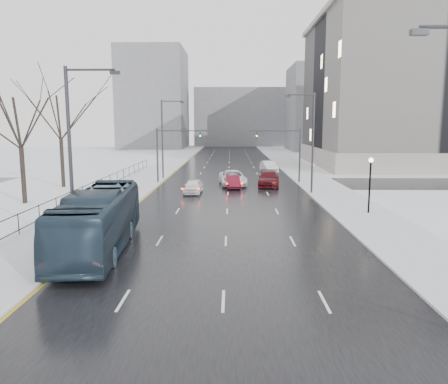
{
  "coord_description": "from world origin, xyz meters",
  "views": [
    {
      "loc": [
        0.29,
        -3.44,
        6.99
      ],
      "look_at": [
        -0.16,
        25.3,
        2.5
      ],
      "focal_mm": 35.0,
      "sensor_mm": 36.0,
      "label": 1
    }
  ],
  "objects_px": {
    "sedan_right_near": "(233,182)",
    "sedan_right_distant": "(269,167)",
    "mast_signal_left": "(166,149)",
    "lamppost_r_mid": "(370,177)",
    "streetlight_l_near": "(74,150)",
    "bus": "(99,220)",
    "streetlight_r_mid": "(311,138)",
    "no_uturn_sign": "(313,167)",
    "mast_signal_right": "(291,149)",
    "sedan_center_near": "(193,186)",
    "sedan_right_far": "(269,179)",
    "tree_park_d": "(25,204)",
    "tree_park_e": "(64,188)",
    "streetlight_l_far": "(164,135)",
    "sedan_right_cross": "(233,178)"
  },
  "relations": [
    {
      "from": "sedan_right_near",
      "to": "sedan_right_distant",
      "type": "relative_size",
      "value": 0.82
    },
    {
      "from": "mast_signal_left",
      "to": "lamppost_r_mid",
      "type": "bearing_deg",
      "value": -44.48
    },
    {
      "from": "streetlight_l_near",
      "to": "sedan_right_distant",
      "type": "relative_size",
      "value": 1.97
    },
    {
      "from": "streetlight_l_near",
      "to": "bus",
      "type": "distance_m",
      "value": 4.06
    },
    {
      "from": "streetlight_r_mid",
      "to": "no_uturn_sign",
      "type": "relative_size",
      "value": 3.7
    },
    {
      "from": "sedan_right_near",
      "to": "mast_signal_right",
      "type": "bearing_deg",
      "value": 26.47
    },
    {
      "from": "mast_signal_right",
      "to": "sedan_right_distant",
      "type": "relative_size",
      "value": 1.28
    },
    {
      "from": "sedan_center_near",
      "to": "sedan_right_far",
      "type": "distance_m",
      "value": 9.68
    },
    {
      "from": "lamppost_r_mid",
      "to": "bus",
      "type": "bearing_deg",
      "value": -151.13
    },
    {
      "from": "mast_signal_right",
      "to": "no_uturn_sign",
      "type": "bearing_deg",
      "value": -64.89
    },
    {
      "from": "streetlight_r_mid",
      "to": "sedan_right_near",
      "type": "xyz_separation_m",
      "value": [
        -7.67,
        3.85,
        -4.89
      ]
    },
    {
      "from": "sedan_right_far",
      "to": "tree_park_d",
      "type": "bearing_deg",
      "value": -146.85
    },
    {
      "from": "tree_park_d",
      "to": "tree_park_e",
      "type": "xyz_separation_m",
      "value": [
        -0.4,
        10.0,
        0.0
      ]
    },
    {
      "from": "tree_park_d",
      "to": "streetlight_r_mid",
      "type": "bearing_deg",
      "value": 13.01
    },
    {
      "from": "tree_park_d",
      "to": "streetlight_r_mid",
      "type": "height_order",
      "value": "streetlight_r_mid"
    },
    {
      "from": "sedan_right_distant",
      "to": "sedan_center_near",
      "type": "bearing_deg",
      "value": -123.82
    },
    {
      "from": "tree_park_e",
      "to": "bus",
      "type": "height_order",
      "value": "tree_park_e"
    },
    {
      "from": "tree_park_d",
      "to": "streetlight_l_near",
      "type": "relative_size",
      "value": 1.25
    },
    {
      "from": "tree_park_d",
      "to": "sedan_right_distant",
      "type": "bearing_deg",
      "value": 47.03
    },
    {
      "from": "streetlight_l_near",
      "to": "bus",
      "type": "height_order",
      "value": "streetlight_l_near"
    },
    {
      "from": "streetlight_l_near",
      "to": "mast_signal_left",
      "type": "relative_size",
      "value": 1.54
    },
    {
      "from": "bus",
      "to": "streetlight_r_mid",
      "type": "bearing_deg",
      "value": 48.16
    },
    {
      "from": "tree_park_d",
      "to": "streetlight_l_far",
      "type": "xyz_separation_m",
      "value": [
        9.63,
        18.0,
        5.62
      ]
    },
    {
      "from": "mast_signal_left",
      "to": "sedan_right_cross",
      "type": "relative_size",
      "value": 1.07
    },
    {
      "from": "streetlight_r_mid",
      "to": "sedan_right_far",
      "type": "bearing_deg",
      "value": 123.22
    },
    {
      "from": "mast_signal_left",
      "to": "sedan_right_near",
      "type": "distance_m",
      "value": 9.48
    },
    {
      "from": "sedan_right_near",
      "to": "sedan_right_far",
      "type": "relative_size",
      "value": 0.73
    },
    {
      "from": "lamppost_r_mid",
      "to": "sedan_right_distant",
      "type": "height_order",
      "value": "lamppost_r_mid"
    },
    {
      "from": "sedan_center_near",
      "to": "no_uturn_sign",
      "type": "bearing_deg",
      "value": 20.36
    },
    {
      "from": "sedan_center_near",
      "to": "bus",
      "type": "bearing_deg",
      "value": -96.42
    },
    {
      "from": "streetlight_l_far",
      "to": "bus",
      "type": "relative_size",
      "value": 0.83
    },
    {
      "from": "tree_park_d",
      "to": "no_uturn_sign",
      "type": "relative_size",
      "value": 4.63
    },
    {
      "from": "streetlight_l_near",
      "to": "sedan_center_near",
      "type": "relative_size",
      "value": 2.39
    },
    {
      "from": "bus",
      "to": "mast_signal_left",
      "type": "bearing_deg",
      "value": 86.1
    },
    {
      "from": "no_uturn_sign",
      "to": "streetlight_l_near",
      "type": "bearing_deg",
      "value": -125.89
    },
    {
      "from": "sedan_center_near",
      "to": "streetlight_l_near",
      "type": "bearing_deg",
      "value": -99.58
    },
    {
      "from": "sedan_right_far",
      "to": "sedan_right_distant",
      "type": "bearing_deg",
      "value": 91.04
    },
    {
      "from": "sedan_right_far",
      "to": "mast_signal_left",
      "type": "bearing_deg",
      "value": 174.05
    },
    {
      "from": "tree_park_e",
      "to": "sedan_center_near",
      "type": "height_order",
      "value": "tree_park_e"
    },
    {
      "from": "bus",
      "to": "tree_park_d",
      "type": "bearing_deg",
      "value": 123.23
    },
    {
      "from": "sedan_center_near",
      "to": "sedan_right_cross",
      "type": "distance_m",
      "value": 7.16
    },
    {
      "from": "mast_signal_left",
      "to": "sedan_right_near",
      "type": "xyz_separation_m",
      "value": [
        7.83,
        -4.15,
        -3.38
      ]
    },
    {
      "from": "tree_park_d",
      "to": "tree_park_e",
      "type": "relative_size",
      "value": 0.93
    },
    {
      "from": "mast_signal_right",
      "to": "no_uturn_sign",
      "type": "relative_size",
      "value": 2.41
    },
    {
      "from": "streetlight_l_far",
      "to": "streetlight_l_near",
      "type": "bearing_deg",
      "value": -90.0
    },
    {
      "from": "streetlight_r_mid",
      "to": "lamppost_r_mid",
      "type": "height_order",
      "value": "streetlight_r_mid"
    },
    {
      "from": "sedan_right_distant",
      "to": "no_uturn_sign",
      "type": "bearing_deg",
      "value": -85.39
    },
    {
      "from": "sedan_center_near",
      "to": "sedan_right_far",
      "type": "xyz_separation_m",
      "value": [
        8.08,
        5.34,
        0.12
      ]
    },
    {
      "from": "sedan_right_far",
      "to": "tree_park_e",
      "type": "bearing_deg",
      "value": -170.29
    },
    {
      "from": "streetlight_l_far",
      "to": "bus",
      "type": "bearing_deg",
      "value": -87.91
    }
  ]
}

